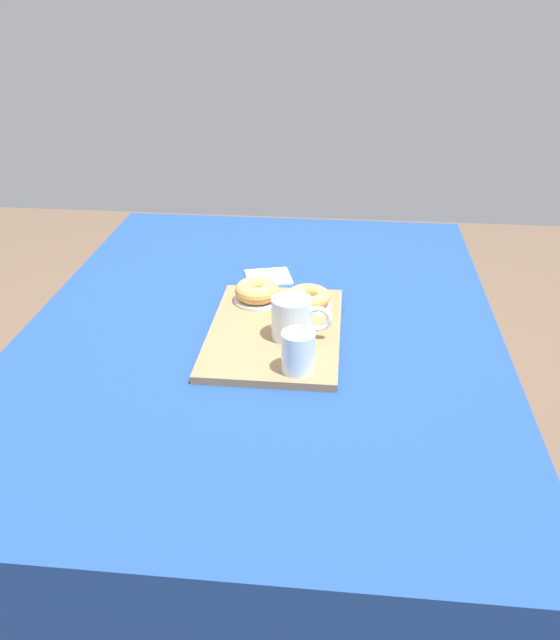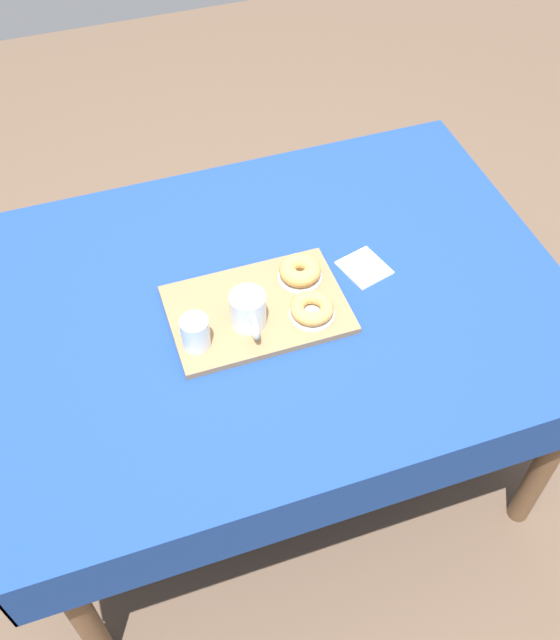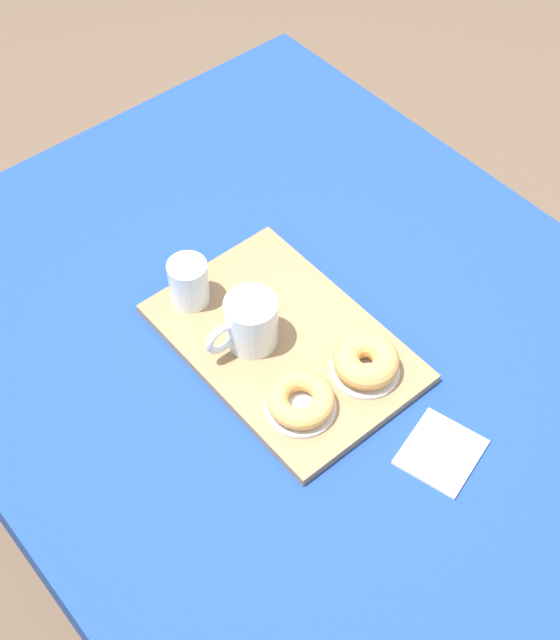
{
  "view_description": "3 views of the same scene",
  "coord_description": "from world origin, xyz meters",
  "px_view_note": "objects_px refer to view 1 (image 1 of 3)",
  "views": [
    {
      "loc": [
        -1.35,
        -0.18,
        1.5
      ],
      "look_at": [
        -0.04,
        -0.05,
        0.81
      ],
      "focal_mm": 37.07,
      "sensor_mm": 36.0,
      "label": 1
    },
    {
      "loc": [
        -0.38,
        -1.17,
        2.15
      ],
      "look_at": [
        -0.02,
        -0.09,
        0.79
      ],
      "focal_mm": 41.01,
      "sensor_mm": 36.0,
      "label": 2
    },
    {
      "loc": [
        0.6,
        -0.6,
        1.95
      ],
      "look_at": [
        -0.06,
        -0.04,
        0.84
      ],
      "focal_mm": 49.16,
      "sensor_mm": 36.0,
      "label": 3
    }
  ],
  "objects_px": {
    "serving_tray": "(275,332)",
    "sugar_donut_right": "(308,297)",
    "donut_plate_right": "(308,305)",
    "paper_napkin": "(268,277)",
    "water_glass_near": "(298,353)",
    "sugar_donut_left": "(257,291)",
    "tea_mug_left": "(292,319)",
    "donut_plate_left": "(257,300)",
    "dining_table": "(263,356)"
  },
  "relations": [
    {
      "from": "serving_tray",
      "to": "sugar_donut_right",
      "type": "bearing_deg",
      "value": -29.22
    },
    {
      "from": "donut_plate_right",
      "to": "paper_napkin",
      "type": "height_order",
      "value": "donut_plate_right"
    },
    {
      "from": "water_glass_near",
      "to": "sugar_donut_left",
      "type": "height_order",
      "value": "water_glass_near"
    },
    {
      "from": "tea_mug_left",
      "to": "donut_plate_left",
      "type": "bearing_deg",
      "value": 30.97
    },
    {
      "from": "sugar_donut_left",
      "to": "donut_plate_right",
      "type": "distance_m",
      "value": 0.13
    },
    {
      "from": "sugar_donut_right",
      "to": "serving_tray",
      "type": "bearing_deg",
      "value": 150.78
    },
    {
      "from": "sugar_donut_right",
      "to": "donut_plate_left",
      "type": "bearing_deg",
      "value": 83.75
    },
    {
      "from": "serving_tray",
      "to": "water_glass_near",
      "type": "distance_m",
      "value": 0.19
    },
    {
      "from": "water_glass_near",
      "to": "paper_napkin",
      "type": "height_order",
      "value": "water_glass_near"
    },
    {
      "from": "tea_mug_left",
      "to": "water_glass_near",
      "type": "distance_m",
      "value": 0.14
    },
    {
      "from": "water_glass_near",
      "to": "donut_plate_left",
      "type": "relative_size",
      "value": 0.76
    },
    {
      "from": "sugar_donut_right",
      "to": "paper_napkin",
      "type": "distance_m",
      "value": 0.23
    },
    {
      "from": "donut_plate_right",
      "to": "paper_napkin",
      "type": "bearing_deg",
      "value": 31.83
    },
    {
      "from": "water_glass_near",
      "to": "serving_tray",
      "type": "bearing_deg",
      "value": 20.97
    },
    {
      "from": "serving_tray",
      "to": "donut_plate_left",
      "type": "height_order",
      "value": "donut_plate_left"
    },
    {
      "from": "serving_tray",
      "to": "sugar_donut_right",
      "type": "height_order",
      "value": "sugar_donut_right"
    },
    {
      "from": "dining_table",
      "to": "serving_tray",
      "type": "relative_size",
      "value": 3.41
    },
    {
      "from": "water_glass_near",
      "to": "tea_mug_left",
      "type": "bearing_deg",
      "value": 9.82
    },
    {
      "from": "water_glass_near",
      "to": "donut_plate_left",
      "type": "distance_m",
      "value": 0.33
    },
    {
      "from": "donut_plate_right",
      "to": "sugar_donut_right",
      "type": "xyz_separation_m",
      "value": [
        0.0,
        0.0,
        0.02
      ]
    },
    {
      "from": "serving_tray",
      "to": "sugar_donut_right",
      "type": "xyz_separation_m",
      "value": [
        0.12,
        -0.07,
        0.03
      ]
    },
    {
      "from": "tea_mug_left",
      "to": "serving_tray",
      "type": "bearing_deg",
      "value": 50.46
    },
    {
      "from": "dining_table",
      "to": "sugar_donut_left",
      "type": "relative_size",
      "value": 13.95
    },
    {
      "from": "serving_tray",
      "to": "sugar_donut_right",
      "type": "distance_m",
      "value": 0.14
    },
    {
      "from": "sugar_donut_left",
      "to": "donut_plate_right",
      "type": "xyz_separation_m",
      "value": [
        -0.01,
        -0.12,
        -0.02
      ]
    },
    {
      "from": "dining_table",
      "to": "tea_mug_left",
      "type": "bearing_deg",
      "value": -139.83
    },
    {
      "from": "tea_mug_left",
      "to": "sugar_donut_left",
      "type": "height_order",
      "value": "tea_mug_left"
    },
    {
      "from": "tea_mug_left",
      "to": "dining_table",
      "type": "bearing_deg",
      "value": 40.17
    },
    {
      "from": "dining_table",
      "to": "donut_plate_left",
      "type": "xyz_separation_m",
      "value": [
        0.08,
        0.02,
        0.11
      ]
    },
    {
      "from": "sugar_donut_left",
      "to": "donut_plate_left",
      "type": "bearing_deg",
      "value": 0.0
    },
    {
      "from": "water_glass_near",
      "to": "paper_napkin",
      "type": "relative_size",
      "value": 0.73
    },
    {
      "from": "dining_table",
      "to": "donut_plate_right",
      "type": "xyz_separation_m",
      "value": [
        0.06,
        -0.1,
        0.11
      ]
    },
    {
      "from": "water_glass_near",
      "to": "donut_plate_right",
      "type": "relative_size",
      "value": 0.76
    },
    {
      "from": "dining_table",
      "to": "water_glass_near",
      "type": "distance_m",
      "value": 0.29
    },
    {
      "from": "tea_mug_left",
      "to": "water_glass_near",
      "type": "xyz_separation_m",
      "value": [
        -0.14,
        -0.02,
        -0.0
      ]
    },
    {
      "from": "serving_tray",
      "to": "donut_plate_right",
      "type": "bearing_deg",
      "value": -29.22
    },
    {
      "from": "serving_tray",
      "to": "paper_napkin",
      "type": "relative_size",
      "value": 3.72
    },
    {
      "from": "dining_table",
      "to": "sugar_donut_left",
      "type": "bearing_deg",
      "value": 17.01
    },
    {
      "from": "serving_tray",
      "to": "sugar_donut_left",
      "type": "relative_size",
      "value": 4.09
    },
    {
      "from": "serving_tray",
      "to": "paper_napkin",
      "type": "xyz_separation_m",
      "value": [
        0.31,
        0.05,
        -0.01
      ]
    },
    {
      "from": "sugar_donut_left",
      "to": "tea_mug_left",
      "type": "bearing_deg",
      "value": -149.03
    },
    {
      "from": "serving_tray",
      "to": "sugar_donut_left",
      "type": "bearing_deg",
      "value": 23.82
    },
    {
      "from": "dining_table",
      "to": "serving_tray",
      "type": "bearing_deg",
      "value": -148.12
    },
    {
      "from": "dining_table",
      "to": "sugar_donut_right",
      "type": "xyz_separation_m",
      "value": [
        0.06,
        -0.1,
        0.13
      ]
    },
    {
      "from": "sugar_donut_left",
      "to": "paper_napkin",
      "type": "bearing_deg",
      "value": -2.15
    },
    {
      "from": "dining_table",
      "to": "water_glass_near",
      "type": "xyz_separation_m",
      "value": [
        -0.23,
        -0.1,
        0.15
      ]
    },
    {
      "from": "donut_plate_left",
      "to": "paper_napkin",
      "type": "relative_size",
      "value": 0.96
    },
    {
      "from": "water_glass_near",
      "to": "sugar_donut_left",
      "type": "distance_m",
      "value": 0.33
    },
    {
      "from": "dining_table",
      "to": "paper_napkin",
      "type": "height_order",
      "value": "paper_napkin"
    },
    {
      "from": "sugar_donut_right",
      "to": "water_glass_near",
      "type": "bearing_deg",
      "value": 179.74
    }
  ]
}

